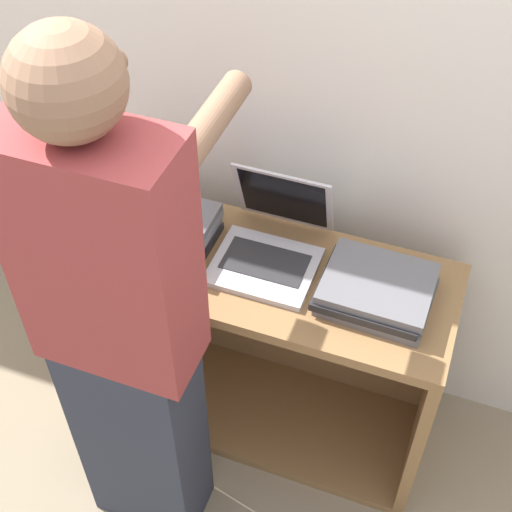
{
  "coord_description": "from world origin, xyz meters",
  "views": [
    {
      "loc": [
        0.48,
        -1.14,
        2.29
      ],
      "look_at": [
        0.0,
        0.16,
        0.88
      ],
      "focal_mm": 50.0,
      "sensor_mm": 36.0,
      "label": 1
    }
  ],
  "objects_px": {
    "laptop_stack_right": "(376,290)",
    "person": "(123,337)",
    "laptop_open": "(271,244)",
    "laptop_stack_left": "(161,230)"
  },
  "relations": [
    {
      "from": "laptop_stack_right",
      "to": "laptop_open",
      "type": "bearing_deg",
      "value": 170.11
    },
    {
      "from": "laptop_stack_right",
      "to": "laptop_stack_left",
      "type": "bearing_deg",
      "value": 179.95
    },
    {
      "from": "laptop_open",
      "to": "laptop_stack_right",
      "type": "height_order",
      "value": "laptop_open"
    },
    {
      "from": "laptop_stack_left",
      "to": "person",
      "type": "xyz_separation_m",
      "value": [
        0.11,
        -0.44,
        0.05
      ]
    },
    {
      "from": "laptop_stack_left",
      "to": "person",
      "type": "relative_size",
      "value": 0.18
    },
    {
      "from": "laptop_stack_right",
      "to": "person",
      "type": "height_order",
      "value": "person"
    },
    {
      "from": "laptop_open",
      "to": "person",
      "type": "distance_m",
      "value": 0.54
    },
    {
      "from": "person",
      "to": "laptop_stack_right",
      "type": "bearing_deg",
      "value": 38.22
    },
    {
      "from": "laptop_open",
      "to": "laptop_stack_right",
      "type": "relative_size",
      "value": 1.06
    },
    {
      "from": "laptop_open",
      "to": "laptop_stack_left",
      "type": "relative_size",
      "value": 1.08
    }
  ]
}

